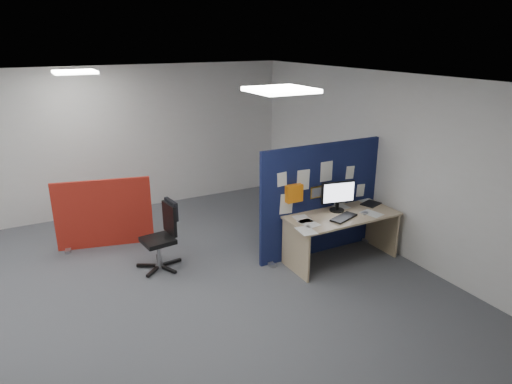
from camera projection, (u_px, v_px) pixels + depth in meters
name	position (u px, v px, depth m)	size (l,w,h in m)	color
floor	(88.00, 320.00, 5.39)	(9.00, 9.00, 0.00)	#53565B
ceiling	(56.00, 88.00, 4.51)	(9.00, 7.00, 0.02)	white
wall_back	(46.00, 148.00, 7.87)	(9.00, 0.02, 2.70)	silver
wall_right	(386.00, 163.00, 6.95)	(0.02, 7.00, 2.70)	silver
ceiling_lights	(81.00, 83.00, 5.22)	(4.10, 4.10, 0.04)	white
navy_divider	(320.00, 200.00, 6.84)	(2.08, 0.30, 1.71)	#111C3E
main_desk	(340.00, 225.00, 6.69)	(1.65, 0.73, 0.73)	tan
monitor_main	(338.00, 195.00, 6.67)	(0.51, 0.22, 0.45)	black
keyboard	(344.00, 218.00, 6.46)	(0.45, 0.18, 0.03)	black
mouse	(364.00, 213.00, 6.63)	(0.10, 0.06, 0.03)	#9C9CA1
paper_tray	(371.00, 204.00, 7.01)	(0.28, 0.22, 0.01)	black
red_divider	(104.00, 214.00, 7.13)	(1.44, 0.38, 1.10)	#A72415
office_chair	(164.00, 231.00, 6.48)	(0.64, 0.65, 0.98)	black
desk_papers	(334.00, 215.00, 6.58)	(1.71, 0.85, 0.00)	white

